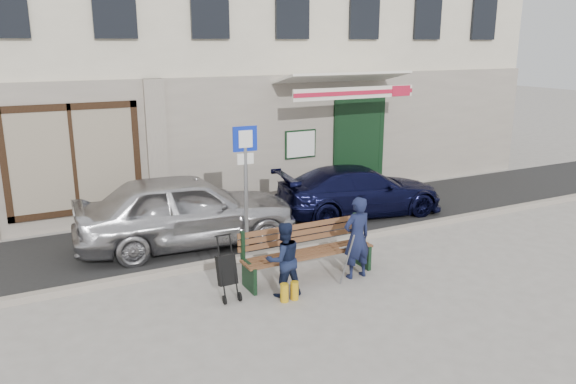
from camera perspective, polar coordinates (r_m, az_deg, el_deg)
ground at (r=9.70m, az=3.00°, el=-9.23°), size 80.00×80.00×0.00m
asphalt_lane at (r=12.29m, az=-4.29°, el=-3.93°), size 60.00×3.20×0.01m
curb at (r=10.90m, az=-0.98°, el=-6.08°), size 60.00×0.18×0.12m
building at (r=16.73m, az=-12.19°, el=18.07°), size 20.00×8.27×10.00m
car_silver at (r=11.38m, az=-10.25°, el=-1.78°), size 4.49×2.10×1.48m
car_navy at (r=13.37m, az=7.31°, el=0.14°), size 4.20×2.17×1.16m
parking_sign at (r=10.41m, az=-4.33°, el=2.10°), size 0.46×0.08×2.51m
bench at (r=9.74m, az=1.82°, el=-6.20°), size 2.40×1.17×0.98m
man at (r=9.74m, az=7.01°, el=-4.62°), size 0.54×0.37×1.45m
woman at (r=9.03m, az=-0.45°, el=-6.85°), size 0.62×0.49×1.23m
stroller at (r=9.04m, az=-6.23°, el=-8.00°), size 0.30×0.43×1.03m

